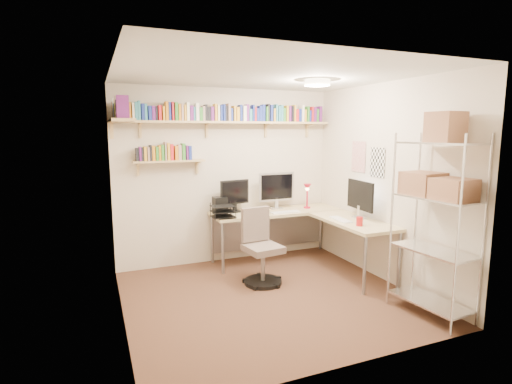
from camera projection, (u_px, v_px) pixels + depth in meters
ground at (269, 297)px, 4.62m from camera, size 3.20×3.20×0.00m
room_shell at (270, 163)px, 4.39m from camera, size 3.24×3.04×2.52m
wall_shelves at (202, 121)px, 5.35m from camera, size 3.12×1.09×0.80m
corner_desk at (287, 214)px, 5.63m from camera, size 1.99×1.90×1.29m
office_chair at (261, 252)px, 5.01m from camera, size 0.50×0.50×0.95m
wire_rack at (438, 184)px, 3.96m from camera, size 0.47×0.85×2.09m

